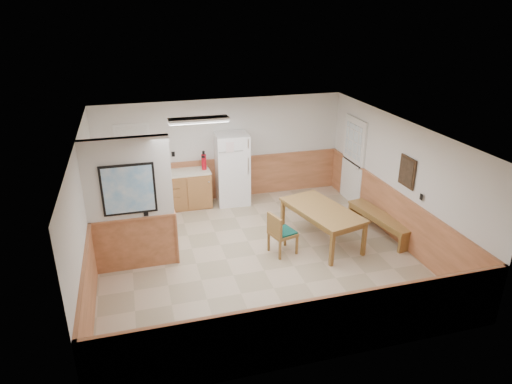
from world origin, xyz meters
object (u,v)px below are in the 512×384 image
object	(u,v)px
dining_table	(322,213)
refrigerator	(232,169)
dining_chair	(279,231)
soap_bottle	(135,172)
dining_bench	(380,219)
fire_extinguisher	(204,161)

from	to	relation	value
dining_table	refrigerator	bearing A→B (deg)	103.49
refrigerator	dining_chair	size ratio (longest dim) A/B	2.04
dining_chair	refrigerator	bearing A→B (deg)	80.56
dining_chair	soap_bottle	distance (m)	3.80
dining_chair	dining_table	bearing A→B (deg)	-3.11
dining_bench	fire_extinguisher	world-z (taller)	fire_extinguisher
refrigerator	fire_extinguisher	world-z (taller)	refrigerator
dining_chair	soap_bottle	bearing A→B (deg)	117.08
refrigerator	dining_bench	xyz separation A→B (m)	(2.63, -2.47, -0.52)
fire_extinguisher	soap_bottle	world-z (taller)	fire_extinguisher
refrigerator	dining_table	size ratio (longest dim) A/B	0.88
dining_chair	soap_bottle	xyz separation A→B (m)	(-2.56, 2.75, 0.50)
dining_table	dining_bench	world-z (taller)	dining_table
soap_bottle	dining_bench	bearing A→B (deg)	-27.39
dining_table	dining_chair	bearing A→B (deg)	178.74
refrigerator	fire_extinguisher	xyz separation A→B (m)	(-0.67, 0.07, 0.23)
dining_chair	fire_extinguisher	size ratio (longest dim) A/B	1.85
dining_table	soap_bottle	size ratio (longest dim) A/B	10.39
dining_bench	fire_extinguisher	size ratio (longest dim) A/B	3.92
dining_table	fire_extinguisher	world-z (taller)	fire_extinguisher
fire_extinguisher	dining_table	bearing A→B (deg)	-70.77
refrigerator	dining_table	world-z (taller)	refrigerator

